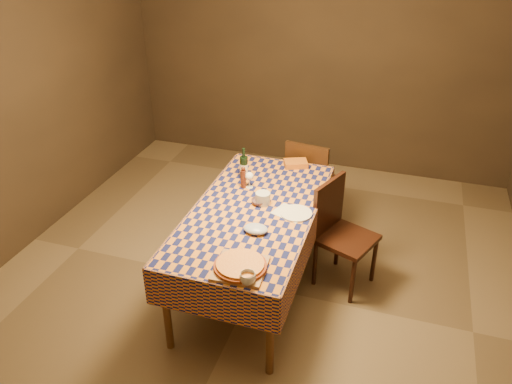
# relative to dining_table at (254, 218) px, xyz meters

# --- Properties ---
(room) EXTENTS (5.00, 5.10, 2.70)m
(room) POSITION_rel_dining_table_xyz_m (0.00, 0.00, 0.66)
(room) COLOR brown
(room) RESTS_ON ground
(dining_table) EXTENTS (0.94, 1.84, 0.77)m
(dining_table) POSITION_rel_dining_table_xyz_m (0.00, 0.00, 0.00)
(dining_table) COLOR brown
(dining_table) RESTS_ON ground
(cutting_board) EXTENTS (0.35, 0.35, 0.02)m
(cutting_board) POSITION_rel_dining_table_xyz_m (0.14, -0.73, 0.09)
(cutting_board) COLOR #9B6E48
(cutting_board) RESTS_ON dining_table
(pizza) EXTENTS (0.39, 0.39, 0.03)m
(pizza) POSITION_rel_dining_table_xyz_m (0.14, -0.73, 0.11)
(pizza) COLOR #8C3817
(pizza) RESTS_ON cutting_board
(pepper_mill) EXTENTS (0.05, 0.05, 0.19)m
(pepper_mill) POSITION_rel_dining_table_xyz_m (-0.19, 0.31, 0.17)
(pepper_mill) COLOR #471C10
(pepper_mill) RESTS_ON dining_table
(bowl) EXTENTS (0.14, 0.14, 0.04)m
(bowl) POSITION_rel_dining_table_xyz_m (0.01, 0.09, 0.10)
(bowl) COLOR #684B57
(bowl) RESTS_ON dining_table
(wine_glass) EXTENTS (0.08, 0.08, 0.14)m
(wine_glass) POSITION_rel_dining_table_xyz_m (-0.15, 0.32, 0.18)
(wine_glass) COLOR white
(wine_glass) RESTS_ON dining_table
(wine_bottle) EXTENTS (0.08, 0.08, 0.28)m
(wine_bottle) POSITION_rel_dining_table_xyz_m (-0.24, 0.47, 0.18)
(wine_bottle) COLOR black
(wine_bottle) RESTS_ON dining_table
(deli_tub) EXTENTS (0.14, 0.14, 0.10)m
(deli_tub) POSITION_rel_dining_table_xyz_m (0.04, 0.11, 0.13)
(deli_tub) COLOR silver
(deli_tub) RESTS_ON dining_table
(takeout_container) EXTENTS (0.25, 0.21, 0.05)m
(takeout_container) POSITION_rel_dining_table_xyz_m (0.13, 0.83, 0.10)
(takeout_container) COLOR #B15B17
(takeout_container) RESTS_ON dining_table
(white_plate) EXTENTS (0.31, 0.31, 0.01)m
(white_plate) POSITION_rel_dining_table_xyz_m (0.33, 0.04, 0.08)
(white_plate) COLOR white
(white_plate) RESTS_ON dining_table
(tumbler) EXTENTS (0.13, 0.13, 0.08)m
(tumbler) POSITION_rel_dining_table_xyz_m (0.23, -0.85, 0.12)
(tumbler) COLOR silver
(tumbler) RESTS_ON dining_table
(flour_patch) EXTENTS (0.30, 0.26, 0.00)m
(flour_patch) POSITION_rel_dining_table_xyz_m (0.28, 0.03, 0.08)
(flour_patch) COLOR silver
(flour_patch) RESTS_ON dining_table
(flour_bag) EXTENTS (0.20, 0.16, 0.05)m
(flour_bag) POSITION_rel_dining_table_xyz_m (0.11, -0.29, 0.10)
(flour_bag) COLOR #9EA9CA
(flour_bag) RESTS_ON dining_table
(chair_far) EXTENTS (0.48, 0.48, 0.93)m
(chair_far) POSITION_rel_dining_table_xyz_m (0.22, 1.08, -0.17)
(chair_far) COLOR black
(chair_far) RESTS_ON ground
(chair_right) EXTENTS (0.55, 0.55, 0.93)m
(chair_right) POSITION_rel_dining_table_xyz_m (0.63, 0.31, -0.17)
(chair_right) COLOR black
(chair_right) RESTS_ON ground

